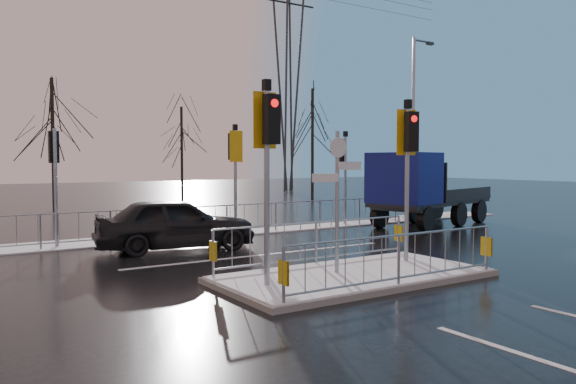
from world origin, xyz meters
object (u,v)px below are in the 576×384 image
traffic_island (353,261)px  street_lamp_right (414,120)px  car_far_lane (176,223)px  flatbed_truck (416,188)px

traffic_island → street_lamp_right: (10.58, 8.49, 4.00)m
car_far_lane → street_lamp_right: size_ratio=0.57×
traffic_island → flatbed_truck: traffic_island is taller
car_far_lane → flatbed_truck: bearing=-80.5°
traffic_island → car_far_lane: bearing=106.2°
traffic_island → flatbed_truck: size_ratio=0.91×
street_lamp_right → traffic_island: bearing=-141.3°
car_far_lane → flatbed_truck: (9.79, 0.04, 0.76)m
traffic_island → street_lamp_right: bearing=38.7°
car_far_lane → street_lamp_right: 13.07m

